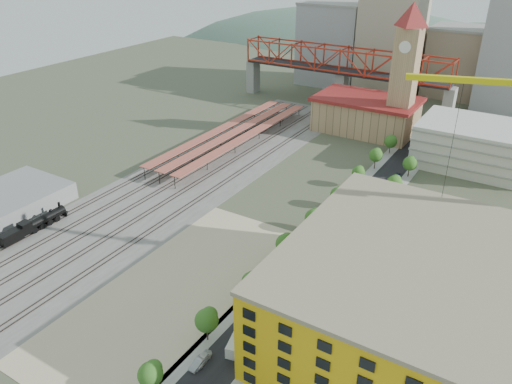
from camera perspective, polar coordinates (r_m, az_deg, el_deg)
The scene contains 30 objects.
ground at distance 128.77m, azimuth 1.37°, elevation -4.23°, with size 400.00×400.00×0.00m, color #474C38.
ballast_strip at distance 159.58m, azimuth -6.61°, elevation 2.17°, with size 36.00×165.00×0.06m, color #605E59.
dirt_lot at distance 109.77m, azimuth -9.02°, elevation -10.94°, with size 28.00×67.00×0.06m, color tan.
street_asphalt at distance 134.70m, azimuth 10.52°, elevation -3.18°, with size 12.00×170.00×0.06m, color black.
sidewalk_west at distance 136.40m, azimuth 8.39°, elevation -2.59°, with size 3.00×170.00×0.04m, color gray.
sidewalk_east at distance 133.22m, azimuth 12.71°, elevation -3.80°, with size 3.00×170.00×0.04m, color gray.
construction_pad at distance 101.26m, azimuth 18.48°, elevation -16.15°, with size 50.00×90.00×0.06m, color gray.
rail_tracks at distance 160.56m, azimuth -7.12°, elevation 2.35°, with size 26.56×160.00×0.18m.
platform_canopies at distance 181.16m, azimuth -2.60°, elevation 6.83°, with size 16.00×80.00×4.12m.
station_hall at distance 196.44m, azimuth 12.46°, elevation 8.69°, with size 38.00×24.00×13.10m.
clock_tower at distance 185.20m, azimuth 16.81°, elevation 14.16°, with size 12.00×12.00×52.00m.
parking_garage at distance 176.65m, azimuth 23.61°, elevation 4.99°, with size 34.00×26.00×14.00m, color silver.
truss_bridge at distance 220.74m, azimuth 9.96°, elevation 14.25°, with size 94.00×9.60×25.60m.
construction_building at distance 95.64m, azimuth 17.56°, elevation -11.53°, with size 44.60×50.60×18.80m.
warehouse at distance 151.92m, azimuth -26.96°, elevation -1.16°, with size 22.00×32.00×5.00m, color gray.
street_trees at distance 126.69m, azimuth 8.80°, elevation -5.17°, with size 15.40×124.40×8.00m.
skyline at distance 246.01m, azimuth 20.78°, elevation 15.22°, with size 133.00×46.00×60.00m.
locomotive at distance 139.03m, azimuth -23.86°, elevation -3.37°, with size 2.58×19.92×4.98m.
site_trailer_a at distance 95.86m, azimuth -1.94°, elevation -16.37°, with size 2.30×8.75×2.40m, color silver.
site_trailer_b at distance 103.26m, azimuth 1.78°, elevation -12.41°, with size 2.72×10.33×2.83m, color silver.
site_trailer_c at distance 112.61m, azimuth 5.18°, elevation -8.81°, with size 2.31×8.78×2.40m, color silver.
site_trailer_d at distance 122.46m, azimuth 7.99°, elevation -5.61°, with size 2.59×9.83×2.69m, color silver.
car_0 at distance 93.35m, azimuth -6.15°, elevation -18.45°, with size 1.74×4.33×1.47m, color silver.
car_1 at distance 92.84m, azimuth -6.56°, elevation -18.85°, with size 1.45×4.16×1.37m, color gray.
car_2 at distance 115.89m, azimuth 4.43°, elevation -7.91°, with size 2.29×4.97×1.38m, color black.
car_3 at distance 130.57m, azimuth 8.35°, elevation -3.72°, with size 1.88×4.63×1.34m, color navy.
car_4 at distance 93.94m, azimuth -0.99°, elevation -17.94°, with size 1.59×3.96×1.35m, color white.
car_5 at distance 112.87m, azimuth 6.86°, elevation -9.06°, with size 1.70×4.87×1.61m, color #9D9DA2.
car_6 at distance 133.97m, azimuth 11.82°, elevation -3.15°, with size 2.42×5.24×1.46m, color black.
car_7 at distance 159.84m, azimuth 15.72°, elevation 1.58°, with size 1.89×4.65×1.35m, color navy.
Camera 1 is at (55.04, -94.90, 67.44)m, focal length 35.00 mm.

